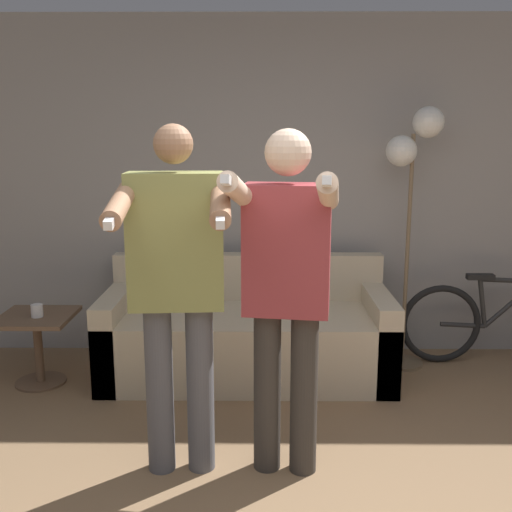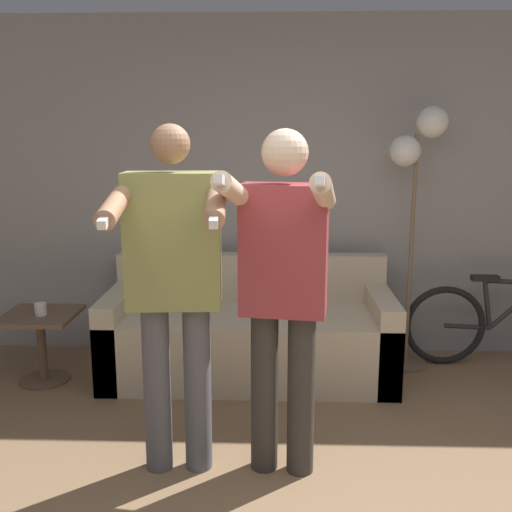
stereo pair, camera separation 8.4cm
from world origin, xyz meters
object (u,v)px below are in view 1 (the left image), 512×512
at_px(person_right, 286,281).
at_px(floor_lamp, 413,163).
at_px(person_left, 177,279).
at_px(couch, 247,336).
at_px(side_table, 37,334).
at_px(cat, 289,244).
at_px(cup, 37,311).
at_px(bicycle, 499,322).

xyz_separation_m(person_right, floor_lamp, (0.96, 1.47, 0.49)).
height_order(person_left, floor_lamp, floor_lamp).
bearing_deg(person_left, couch, 72.45).
xyz_separation_m(floor_lamp, side_table, (-2.64, -0.37, -1.16)).
bearing_deg(floor_lamp, couch, -170.73).
relative_size(person_left, cat, 4.41).
height_order(couch, person_left, person_left).
bearing_deg(person_left, floor_lamp, 40.78).
xyz_separation_m(person_left, cup, (-1.12, 1.06, -0.49)).
relative_size(couch, side_table, 4.09).
bearing_deg(bicycle, side_table, -172.99).
bearing_deg(person_right, floor_lamp, 64.60).
bearing_deg(floor_lamp, cat, 171.32).
bearing_deg(person_left, side_table, 132.46).
relative_size(couch, person_left, 1.14).
xyz_separation_m(floor_lamp, cup, (-2.62, -0.41, -0.98)).
distance_m(couch, cup, 1.47).
bearing_deg(floor_lamp, person_left, -135.57).
xyz_separation_m(couch, bicycle, (1.91, 0.23, 0.03)).
bearing_deg(cup, couch, 8.57).
bearing_deg(side_table, person_right, -33.17).
bearing_deg(cat, couch, -133.61).
bearing_deg(floor_lamp, side_table, -171.97).
height_order(cat, bicycle, cat).
height_order(side_table, bicycle, bicycle).
bearing_deg(bicycle, couch, -173.00).
bearing_deg(couch, cat, 46.39).
distance_m(person_left, bicycle, 2.78).
height_order(couch, cup, couch).
height_order(floor_lamp, side_table, floor_lamp).
relative_size(person_right, side_table, 3.53).
relative_size(person_left, floor_lamp, 0.93).
bearing_deg(person_left, cup, 132.80).
xyz_separation_m(side_table, bicycle, (3.37, 0.41, -0.04)).
distance_m(person_right, floor_lamp, 1.83).
relative_size(floor_lamp, cup, 22.10).
bearing_deg(side_table, cat, 15.97).
relative_size(side_table, bicycle, 0.33).
height_order(floor_lamp, bicycle, floor_lamp).
bearing_deg(cat, side_table, -164.03).
relative_size(cat, cup, 4.66).
bearing_deg(person_right, cat, 94.62).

